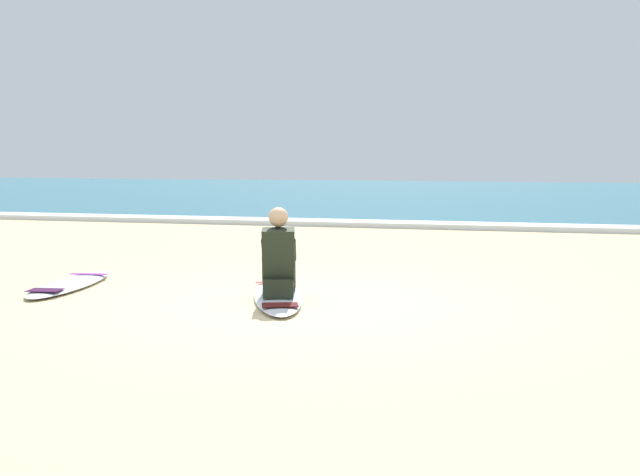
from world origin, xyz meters
TOP-DOWN VIEW (x-y plane):
  - ground_plane at (0.00, 0.00)m, footprint 80.00×80.00m
  - sea at (0.00, 22.95)m, footprint 80.00×28.00m
  - breaking_foam at (0.00, 9.25)m, footprint 80.00×0.90m
  - surfboard_main at (-0.34, 0.29)m, footprint 1.28×2.40m
  - surfer_seated at (-0.27, 0.11)m, footprint 0.51×0.76m
  - surfboard_spare_near at (-2.98, 0.38)m, footprint 0.79×2.05m

SIDE VIEW (x-z plane):
  - ground_plane at x=0.00m, z-range 0.00..0.00m
  - surfboard_main at x=-0.34m, z-range 0.00..0.07m
  - surfboard_spare_near at x=-2.98m, z-range 0.00..0.07m
  - sea at x=0.00m, z-range 0.00..0.10m
  - breaking_foam at x=0.00m, z-range 0.00..0.11m
  - surfer_seated at x=-0.27m, z-range -0.04..0.91m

